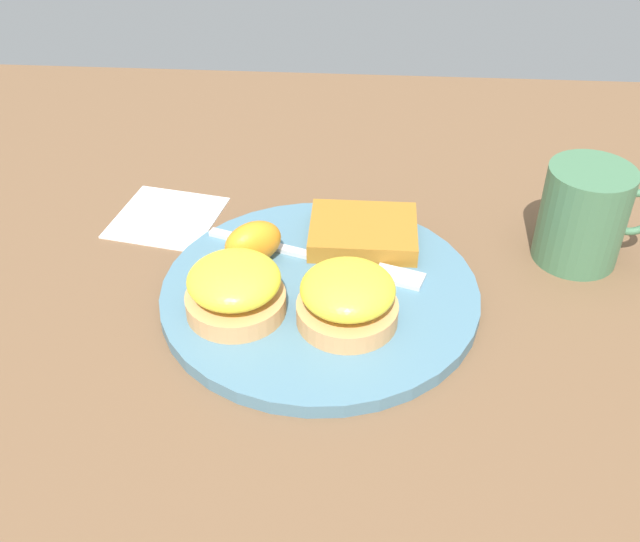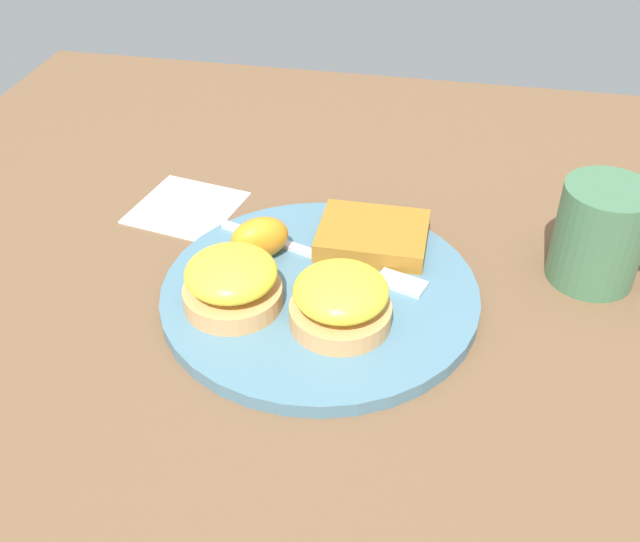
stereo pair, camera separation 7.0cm
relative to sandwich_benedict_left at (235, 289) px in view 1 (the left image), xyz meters
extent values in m
plane|color=brown|center=(0.07, 0.04, -0.04)|extent=(1.10, 1.10, 0.00)
cylinder|color=slate|center=(0.07, 0.04, -0.03)|extent=(0.31, 0.31, 0.01)
cylinder|color=tan|center=(0.00, 0.00, -0.02)|extent=(0.09, 0.09, 0.02)
ellipsoid|color=yellow|center=(0.00, 0.00, 0.01)|extent=(0.08, 0.08, 0.03)
cylinder|color=tan|center=(0.10, -0.01, -0.02)|extent=(0.09, 0.09, 0.02)
ellipsoid|color=yellow|center=(0.10, -0.01, 0.01)|extent=(0.08, 0.08, 0.03)
cube|color=#A16820|center=(0.11, 0.12, -0.02)|extent=(0.11, 0.09, 0.02)
ellipsoid|color=orange|center=(0.01, 0.08, 0.00)|extent=(0.07, 0.06, 0.04)
cube|color=silver|center=(0.01, 0.10, -0.02)|extent=(0.12, 0.05, 0.00)
cube|color=silver|center=(0.15, 0.06, -0.02)|extent=(0.05, 0.04, 0.00)
cylinder|color=#42704C|center=(0.33, 0.13, 0.01)|extent=(0.09, 0.09, 0.10)
torus|color=#42704C|center=(0.38, 0.13, 0.02)|extent=(0.05, 0.01, 0.05)
cube|color=white|center=(-0.11, 0.17, -0.04)|extent=(0.13, 0.13, 0.00)
camera|label=1|loc=(0.11, -0.52, 0.42)|focal=42.00mm
camera|label=2|loc=(0.18, -0.51, 0.42)|focal=42.00mm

